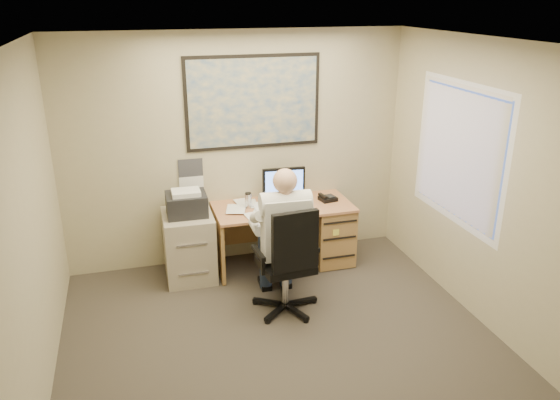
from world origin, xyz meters
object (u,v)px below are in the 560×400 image
object	(u,v)px
filing_cabinet	(189,240)
office_chair	(286,282)
person	(285,241)
desk	(309,226)

from	to	relation	value
filing_cabinet	office_chair	world-z (taller)	office_chair
filing_cabinet	office_chair	xyz separation A→B (m)	(0.85, -1.03, -0.11)
office_chair	person	bearing A→B (deg)	82.18
office_chair	desk	bearing A→B (deg)	55.85
office_chair	person	xyz separation A→B (m)	(0.00, 0.08, 0.41)
desk	filing_cabinet	world-z (taller)	desk
filing_cabinet	office_chair	size ratio (longest dim) A/B	0.90
office_chair	person	world-z (taller)	person
desk	office_chair	distance (m)	1.21
desk	filing_cabinet	bearing A→B (deg)	-179.23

